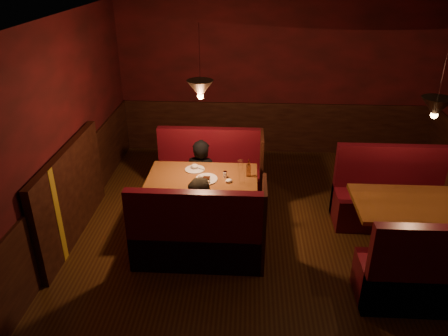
# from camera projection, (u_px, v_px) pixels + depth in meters

# --- Properties ---
(room) EXTENTS (6.02, 7.02, 2.92)m
(room) POSITION_uv_depth(u_px,v_px,m) (269.00, 186.00, 5.28)
(room) COLOR #3B1E0D
(room) RESTS_ON ground
(main_table) EXTENTS (1.51, 0.92, 1.06)m
(main_table) POSITION_uv_depth(u_px,v_px,m) (204.00, 188.00, 6.11)
(main_table) COLOR brown
(main_table) RESTS_ON ground
(main_bench_far) EXTENTS (1.67, 0.59, 1.14)m
(main_bench_far) POSITION_uv_depth(u_px,v_px,m) (210.00, 177.00, 7.00)
(main_bench_far) COLOR #510711
(main_bench_far) RESTS_ON ground
(main_bench_near) EXTENTS (1.67, 0.59, 1.14)m
(main_bench_near) POSITION_uv_depth(u_px,v_px,m) (199.00, 240.00, 5.46)
(main_bench_near) COLOR #510711
(main_bench_near) RESTS_ON ground
(second_table) EXTENTS (1.46, 0.93, 0.82)m
(second_table) POSITION_uv_depth(u_px,v_px,m) (411.00, 218.00, 5.46)
(second_table) COLOR brown
(second_table) RESTS_ON ground
(second_bench_far) EXTENTS (1.61, 0.60, 1.15)m
(second_bench_far) POSITION_uv_depth(u_px,v_px,m) (391.00, 199.00, 6.35)
(second_bench_far) COLOR #510711
(second_bench_far) RESTS_ON ground
(second_bench_near) EXTENTS (1.61, 0.60, 1.15)m
(second_bench_near) POSITION_uv_depth(u_px,v_px,m) (436.00, 279.00, 4.78)
(second_bench_near) COLOR #510711
(second_bench_near) RESTS_ON ground
(diner_a) EXTENTS (0.59, 0.44, 1.47)m
(diner_a) POSITION_uv_depth(u_px,v_px,m) (201.00, 163.00, 6.59)
(diner_a) COLOR black
(diner_a) RESTS_ON ground
(diner_b) EXTENTS (0.76, 0.63, 1.41)m
(diner_b) POSITION_uv_depth(u_px,v_px,m) (202.00, 205.00, 5.54)
(diner_b) COLOR #2D2A20
(diner_b) RESTS_ON ground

